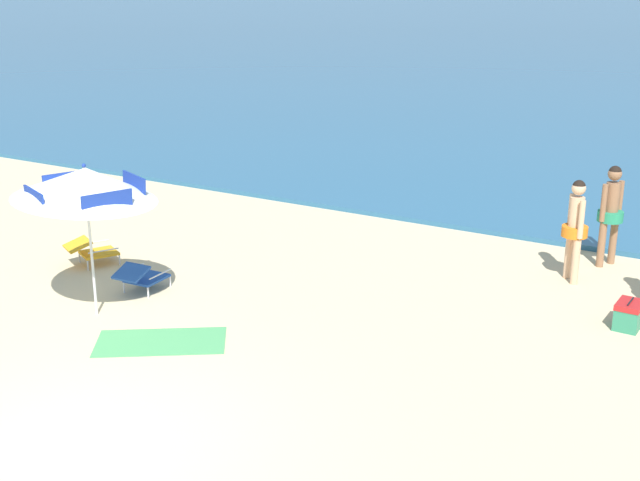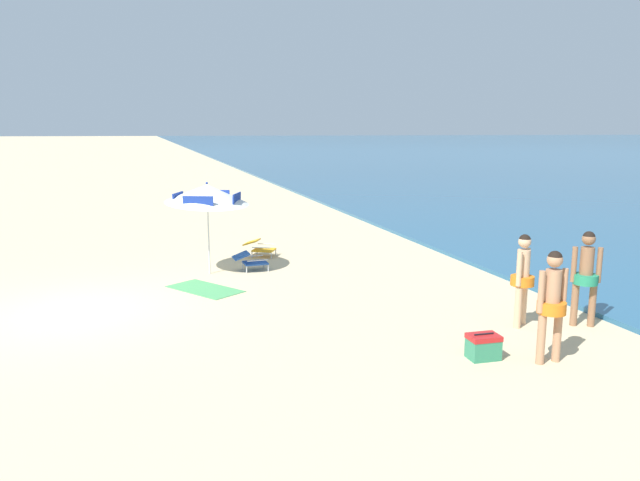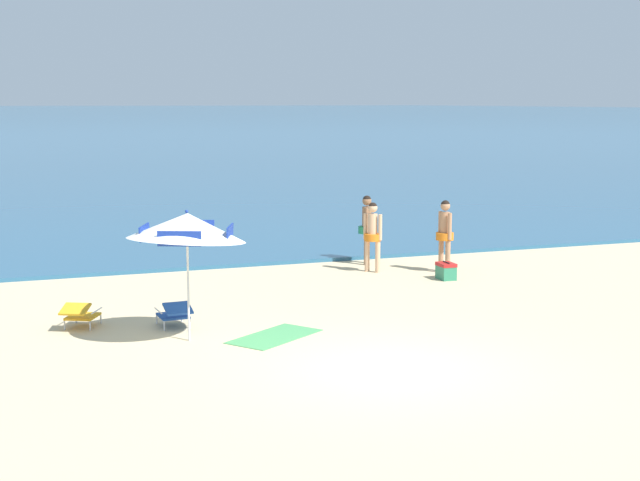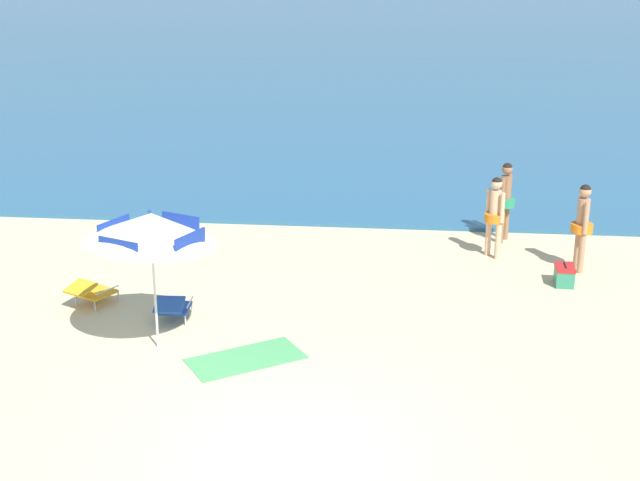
{
  "view_description": "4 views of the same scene",
  "coord_description": "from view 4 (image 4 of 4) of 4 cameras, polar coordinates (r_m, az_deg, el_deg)",
  "views": [
    {
      "loc": [
        6.32,
        -5.46,
        4.96
      ],
      "look_at": [
        -0.3,
        5.72,
        0.77
      ],
      "focal_mm": 47.0,
      "sensor_mm": 36.0,
      "label": 1
    },
    {
      "loc": [
        12.36,
        1.46,
        3.59
      ],
      "look_at": [
        0.35,
        4.99,
        1.27
      ],
      "focal_mm": 33.36,
      "sensor_mm": 36.0,
      "label": 2
    },
    {
      "loc": [
        -6.14,
        -13.23,
        4.21
      ],
      "look_at": [
        0.7,
        5.02,
        1.34
      ],
      "focal_mm": 53.2,
      "sensor_mm": 36.0,
      "label": 3
    },
    {
      "loc": [
        1.39,
        -9.45,
        6.01
      ],
      "look_at": [
        -0.27,
        6.22,
        0.83
      ],
      "focal_mm": 48.09,
      "sensor_mm": 36.0,
      "label": 4
    }
  ],
  "objects": [
    {
      "name": "ground_plane",
      "position": [
        11.29,
        -2.04,
        -14.0
      ],
      "size": [
        800.0,
        800.0,
        0.0
      ],
      "primitive_type": "plane",
      "color": "#D1BA8E"
    },
    {
      "name": "beach_umbrella_striped_main",
      "position": [
        13.58,
        -11.2,
        0.83
      ],
      "size": [
        2.88,
        2.86,
        2.36
      ],
      "color": "silver",
      "rests_on": "ground"
    },
    {
      "name": "lounge_chair_under_umbrella",
      "position": [
        15.13,
        -9.77,
        -4.37
      ],
      "size": [
        0.61,
        0.9,
        0.51
      ],
      "color": "#1E4799",
      "rests_on": "ground"
    },
    {
      "name": "lounge_chair_beside_umbrella",
      "position": [
        16.13,
        -14.98,
        -3.28
      ],
      "size": [
        0.87,
        1.0,
        0.5
      ],
      "color": "gold",
      "rests_on": "ground"
    },
    {
      "name": "person_standing_near_shore",
      "position": [
        19.38,
        12.24,
        2.89
      ],
      "size": [
        0.44,
        0.49,
        1.79
      ],
      "color": "#8C6042",
      "rests_on": "ground"
    },
    {
      "name": "person_standing_beside",
      "position": [
        18.28,
        11.56,
        1.91
      ],
      "size": [
        0.43,
        0.43,
        1.74
      ],
      "color": "#D8A87F",
      "rests_on": "ground"
    },
    {
      "name": "person_wading_in",
      "position": [
        17.91,
        17.06,
        1.24
      ],
      "size": [
        0.44,
        0.53,
        1.79
      ],
      "color": "tan",
      "rests_on": "ground"
    },
    {
      "name": "cooler_box",
      "position": [
        17.25,
        15.94,
        -2.23
      ],
      "size": [
        0.37,
        0.51,
        0.43
      ],
      "color": "#2D7F5B",
      "rests_on": "ground"
    },
    {
      "name": "beach_towel",
      "position": [
        13.72,
        -4.95,
        -7.84
      ],
      "size": [
        1.99,
        1.76,
        0.01
      ],
      "primitive_type": "cube",
      "rotation": [
        0.0,
        0.0,
        2.17
      ],
      "color": "#4C9E5B",
      "rests_on": "ground"
    }
  ]
}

